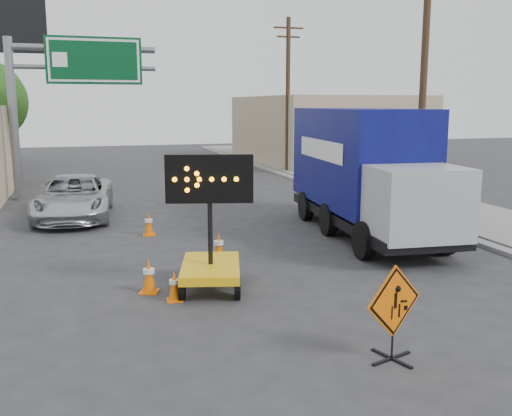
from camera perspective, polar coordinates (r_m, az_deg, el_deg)
name	(u,v)px	position (r m, az deg, el deg)	size (l,w,h in m)	color
ground	(333,351)	(9.91, 7.70, -13.95)	(100.00, 100.00, 0.00)	#2D2D30
curb_right	(339,194)	(25.99, 8.32, 1.38)	(0.40, 60.00, 0.12)	gray
sidewalk_right	(385,192)	(27.04, 12.73, 1.62)	(4.00, 60.00, 0.15)	gray
building_right_far	(324,129)	(41.77, 6.79, 7.86)	(10.00, 14.00, 4.60)	tan
highway_gantry	(63,80)	(26.15, -18.77, 12.03)	(6.18, 0.38, 6.90)	slate
utility_pole_near	(423,86)	(21.71, 16.37, 11.58)	(1.80, 0.26, 9.00)	#442D1D
utility_pole_far	(288,93)	(34.29, 3.20, 11.38)	(1.80, 0.26, 9.00)	#442D1D
construction_sign	(394,310)	(9.45, 13.61, -9.90)	(1.15, 0.82, 1.58)	black
arrow_board	(211,259)	(12.73, -4.56, -5.14)	(1.86, 2.36, 3.00)	#F0B30D
pickup_truck	(74,197)	(21.48, -17.74, 1.03)	(2.55, 5.52, 1.53)	silver
box_truck	(365,178)	(18.14, 10.84, 2.94)	(3.22, 8.46, 3.92)	black
cone_a	(174,286)	(12.13, -8.18, -7.70)	(0.35, 0.35, 0.65)	#EE6305
cone_b	(149,276)	(12.72, -10.66, -6.66)	(0.51, 0.51, 0.76)	#EE6305
cone_c	(219,247)	(15.01, -3.74, -3.86)	(0.42, 0.42, 0.76)	#EE6305
cone_d	(149,224)	(18.16, -10.68, -1.56)	(0.42, 0.42, 0.74)	#EE6305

